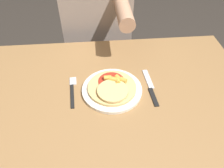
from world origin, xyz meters
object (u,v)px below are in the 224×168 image
dining_table (102,116)px  plate (112,90)px  knife (151,88)px  person_diner (97,20)px  pizza (112,87)px  fork (73,90)px

dining_table → plate: (0.05, 0.05, 0.11)m
knife → person_diner: bearing=109.7°
plate → knife: size_ratio=1.13×
knife → pizza: bearing=-178.6°
dining_table → knife: bearing=13.9°
dining_table → knife: 0.24m
dining_table → fork: size_ratio=7.38×
person_diner → plate: bearing=-86.2°
dining_table → knife: size_ratio=5.88×
pizza → knife: (0.16, 0.00, -0.02)m
pizza → knife: size_ratio=0.91×
person_diner → fork: bearing=-103.0°
pizza → person_diner: bearing=93.9°
fork → person_diner: (0.13, 0.55, 0.02)m
plate → fork: plate is taller
dining_table → plate: plate is taller
fork → knife: size_ratio=0.80×
plate → fork: (-0.16, 0.02, -0.00)m
pizza → knife: bearing=1.4°
fork → plate: bearing=-6.4°
pizza → fork: 0.17m
plate → knife: 0.16m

